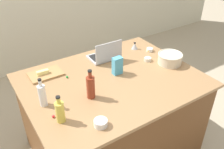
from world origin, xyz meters
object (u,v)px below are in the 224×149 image
bottle_oil (60,111)px  butter_stick_left (43,72)px  bottle_vinegar (42,95)px  cutting_board (46,74)px  laptop (105,55)px  ramekin_small (150,50)px  ramekin_wide (148,59)px  candy_bag (117,66)px  bottle_soy (91,87)px  kitchen_timer (135,46)px  mixing_bowl_large (170,58)px  ramekin_medium (101,123)px

bottle_oil → butter_stick_left: bearing=81.6°
bottle_vinegar → cutting_board: 0.46m
bottle_oil → bottle_vinegar: 0.24m
bottle_oil → butter_stick_left: bottle_oil is taller
laptop → ramekin_small: laptop is taller
ramekin_wide → candy_bag: candy_bag is taller
bottle_soy → candy_bag: size_ratio=1.52×
candy_bag → kitchen_timer: bearing=35.7°
mixing_bowl_large → butter_stick_left: bearing=157.8°
bottle_soy → bottle_vinegar: bearing=162.4°
bottle_soy → bottle_vinegar: 0.38m
laptop → ramekin_wide: 0.44m
cutting_board → ramekin_wide: (0.98, -0.31, 0.01)m
laptop → mixing_bowl_large: 0.66m
mixing_bowl_large → kitchen_timer: size_ratio=3.19×
kitchen_timer → bottle_oil: bearing=-151.1°
butter_stick_left → ramekin_medium: butter_stick_left is taller
bottle_vinegar → butter_stick_left: (0.14, 0.42, -0.06)m
bottle_oil → candy_bag: 0.77m
laptop → butter_stick_left: size_ratio=2.88×
laptop → mixing_bowl_large: (0.50, -0.43, 0.01)m
bottle_soy → kitchen_timer: (0.84, 0.51, -0.07)m
cutting_board → ramekin_wide: 1.03m
laptop → kitchen_timer: laptop is taller
laptop → candy_bag: laptop is taller
mixing_bowl_large → ramekin_small: mixing_bowl_large is taller
laptop → ramekin_small: 0.52m
ramekin_small → ramekin_medium: bearing=-146.2°
butter_stick_left → ramekin_medium: bearing=-82.1°
laptop → mixing_bowl_large: laptop is taller
cutting_board → butter_stick_left: butter_stick_left is taller
ramekin_small → ramekin_wide: ramekin_wide is taller
mixing_bowl_large → butter_stick_left: 1.25m
bottle_soy → kitchen_timer: 0.98m
bottle_vinegar → cutting_board: size_ratio=0.81×
laptop → bottle_oil: bearing=-140.9°
butter_stick_left → candy_bag: bearing=-29.8°
bottle_oil → cutting_board: bottle_oil is taller
laptop → ramekin_small: (0.51, -0.11, -0.03)m
laptop → bottle_soy: 0.66m
mixing_bowl_large → bottle_vinegar: size_ratio=1.01×
ramekin_medium → ramekin_wide: 1.04m
mixing_bowl_large → bottle_soy: bearing=-176.4°
ramekin_wide → candy_bag: bearing=-175.5°
mixing_bowl_large → ramekin_medium: bearing=-159.7°
bottle_soy → kitchen_timer: size_ratio=3.36×
mixing_bowl_large → kitchen_timer: bearing=102.3°
bottle_vinegar → candy_bag: size_ratio=1.44×
butter_stick_left → kitchen_timer: bearing=-1.1°
butter_stick_left → candy_bag: candy_bag is taller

